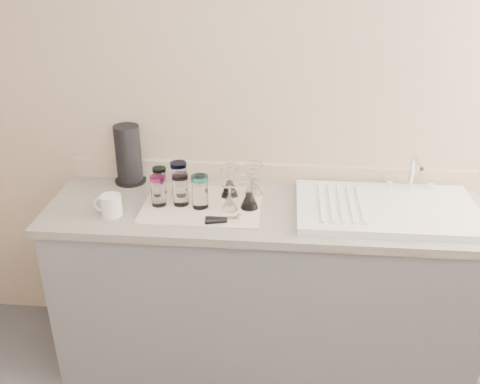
# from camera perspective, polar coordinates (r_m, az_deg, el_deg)

# --- Properties ---
(room_envelope) EXTENTS (3.54, 3.50, 2.52)m
(room_envelope) POSITION_cam_1_polar(r_m,az_deg,el_deg) (1.14, 0.91, -0.29)
(room_envelope) COLOR #505055
(room_envelope) RESTS_ON ground
(counter_unit) EXTENTS (2.06, 0.62, 0.90)m
(counter_unit) POSITION_cam_1_polar(r_m,az_deg,el_deg) (2.74, 2.62, -10.02)
(counter_unit) COLOR slate
(counter_unit) RESTS_ON ground
(sink_unit) EXTENTS (0.82, 0.50, 0.22)m
(sink_unit) POSITION_cam_1_polar(r_m,az_deg,el_deg) (2.54, 15.39, -1.70)
(sink_unit) COLOR white
(sink_unit) RESTS_ON counter_unit
(dish_towel) EXTENTS (0.55, 0.42, 0.01)m
(dish_towel) POSITION_cam_1_polar(r_m,az_deg,el_deg) (2.52, -4.03, -1.36)
(dish_towel) COLOR white
(dish_towel) RESTS_ON counter_unit
(tumbler_teal) EXTENTS (0.07, 0.07, 0.13)m
(tumbler_teal) POSITION_cam_1_polar(r_m,az_deg,el_deg) (2.62, -8.55, 1.26)
(tumbler_teal) COLOR white
(tumbler_teal) RESTS_ON dish_towel
(tumbler_cyan) EXTENTS (0.08, 0.08, 0.16)m
(tumbler_cyan) POSITION_cam_1_polar(r_m,az_deg,el_deg) (2.61, -6.52, 1.53)
(tumbler_cyan) COLOR white
(tumbler_cyan) RESTS_ON dish_towel
(tumbler_magenta) EXTENTS (0.07, 0.07, 0.14)m
(tumbler_magenta) POSITION_cam_1_polar(r_m,az_deg,el_deg) (2.50, -8.72, 0.16)
(tumbler_magenta) COLOR white
(tumbler_magenta) RESTS_ON dish_towel
(tumbler_blue) EXTENTS (0.08, 0.08, 0.15)m
(tumbler_blue) POSITION_cam_1_polar(r_m,az_deg,el_deg) (2.50, -6.37, 0.31)
(tumbler_blue) COLOR white
(tumbler_blue) RESTS_ON dish_towel
(tumbler_lavender) EXTENTS (0.08, 0.08, 0.16)m
(tumbler_lavender) POSITION_cam_1_polar(r_m,az_deg,el_deg) (2.46, -4.29, 0.06)
(tumbler_lavender) COLOR white
(tumbler_lavender) RESTS_ON dish_towel
(goblet_back_left) EXTENTS (0.09, 0.09, 0.15)m
(goblet_back_left) POSITION_cam_1_polar(r_m,az_deg,el_deg) (2.57, -1.14, 0.65)
(goblet_back_left) COLOR white
(goblet_back_left) RESTS_ON dish_towel
(goblet_back_right) EXTENTS (0.09, 0.09, 0.16)m
(goblet_back_right) POSITION_cam_1_polar(r_m,az_deg,el_deg) (2.59, 1.47, 0.90)
(goblet_back_right) COLOR white
(goblet_back_right) RESTS_ON dish_towel
(goblet_front_left) EXTENTS (0.07, 0.07, 0.13)m
(goblet_front_left) POSITION_cam_1_polar(r_m,az_deg,el_deg) (2.45, -1.10, -0.95)
(goblet_front_left) COLOR white
(goblet_front_left) RESTS_ON dish_towel
(goblet_front_right) EXTENTS (0.09, 0.09, 0.15)m
(goblet_front_right) POSITION_cam_1_polar(r_m,az_deg,el_deg) (2.46, 1.01, -0.57)
(goblet_front_right) COLOR white
(goblet_front_right) RESTS_ON dish_towel
(can_opener) EXTENTS (0.16, 0.06, 0.02)m
(can_opener) POSITION_cam_1_polar(r_m,az_deg,el_deg) (2.36, -1.82, -2.97)
(can_opener) COLOR silver
(can_opener) RESTS_ON dish_towel
(white_mug) EXTENTS (0.13, 0.10, 0.10)m
(white_mug) POSITION_cam_1_polar(r_m,az_deg,el_deg) (2.48, -13.64, -1.39)
(white_mug) COLOR white
(white_mug) RESTS_ON counter_unit
(paper_towel_roll) EXTENTS (0.16, 0.16, 0.30)m
(paper_towel_roll) POSITION_cam_1_polar(r_m,az_deg,el_deg) (2.76, -11.82, 3.88)
(paper_towel_roll) COLOR black
(paper_towel_roll) RESTS_ON counter_unit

